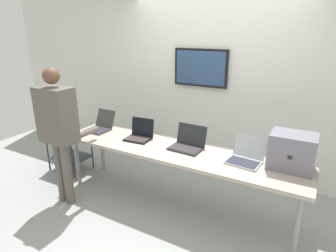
% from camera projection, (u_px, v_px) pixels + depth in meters
% --- Properties ---
extents(ground, '(8.00, 8.00, 0.04)m').
position_uv_depth(ground, '(175.00, 204.00, 3.58)').
color(ground, '#979A9A').
extents(back_wall, '(8.00, 0.11, 2.62)m').
position_uv_depth(back_wall, '(212.00, 85.00, 4.08)').
color(back_wall, silver).
rests_on(back_wall, ground).
extents(workbench, '(3.00, 0.70, 0.73)m').
position_uv_depth(workbench, '(176.00, 153.00, 3.35)').
color(workbench, '#B7A595').
rests_on(workbench, ground).
extents(equipment_box, '(0.43, 0.34, 0.37)m').
position_uv_depth(equipment_box, '(292.00, 151.00, 2.83)').
color(equipment_box, slate).
rests_on(equipment_box, workbench).
extents(laptop_station_0, '(0.30, 0.37, 0.26)m').
position_uv_depth(laptop_station_0, '(100.00, 126.00, 3.97)').
color(laptop_station_0, '#3A3C3A').
rests_on(laptop_station_0, workbench).
extents(laptop_station_1, '(0.34, 0.30, 0.25)m').
position_uv_depth(laptop_station_1, '(140.00, 134.00, 3.64)').
color(laptop_station_1, black).
rests_on(laptop_station_1, workbench).
extents(laptop_station_2, '(0.39, 0.33, 0.26)m').
position_uv_depth(laptop_station_2, '(188.00, 143.00, 3.35)').
color(laptop_station_2, '#25272B').
rests_on(laptop_station_2, workbench).
extents(laptop_station_3, '(0.37, 0.39, 0.25)m').
position_uv_depth(laptop_station_3, '(246.00, 156.00, 3.01)').
color(laptop_station_3, '#AEB5B8').
rests_on(laptop_station_3, workbench).
extents(person, '(0.45, 0.59, 1.69)m').
position_uv_depth(person, '(58.00, 125.00, 3.30)').
color(person, '#5F574F').
rests_on(person, ground).
extents(storage_cart, '(0.56, 0.44, 0.59)m').
position_uv_depth(storage_cart, '(69.00, 146.00, 4.32)').
color(storage_cart, '#454B51').
rests_on(storage_cart, ground).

